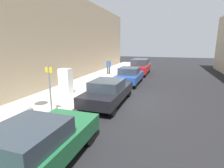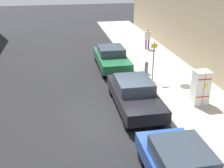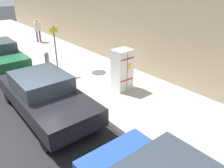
% 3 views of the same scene
% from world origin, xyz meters
% --- Properties ---
extents(ground_plane, '(80.00, 80.00, 0.00)m').
position_xyz_m(ground_plane, '(0.00, 0.00, 0.00)').
color(ground_plane, black).
extents(sidewalk_slab, '(3.85, 44.00, 0.16)m').
position_xyz_m(sidewalk_slab, '(-3.90, 0.00, 0.08)').
color(sidewalk_slab, '#B2ADA0').
rests_on(sidewalk_slab, ground).
extents(discarded_refrigerator, '(0.73, 0.60, 1.67)m').
position_xyz_m(discarded_refrigerator, '(-3.81, -0.15, 1.00)').
color(discarded_refrigerator, white).
rests_on(discarded_refrigerator, sidewalk_slab).
extents(manhole_cover, '(0.70, 0.70, 0.02)m').
position_xyz_m(manhole_cover, '(-4.12, -2.17, 0.17)').
color(manhole_cover, '#47443F').
rests_on(manhole_cover, sidewalk_slab).
extents(street_sign_post, '(0.36, 0.07, 2.28)m').
position_xyz_m(street_sign_post, '(-2.54, -3.33, 1.45)').
color(street_sign_post, slate).
rests_on(street_sign_post, sidewalk_slab).
extents(fire_hydrant, '(0.22, 0.22, 0.78)m').
position_xyz_m(fire_hydrant, '(-2.56, -4.56, 0.56)').
color(fire_hydrant, slate).
rests_on(fire_hydrant, sidewalk_slab).
extents(pedestrian_walking_far, '(0.47, 0.22, 1.63)m').
position_xyz_m(pedestrian_walking_far, '(-4.26, -9.82, 1.10)').
color(pedestrian_walking_far, '#7A3D7F').
rests_on(pedestrian_walking_far, sidewalk_slab).
extents(parked_sedan_green, '(1.83, 4.34, 1.38)m').
position_xyz_m(parked_sedan_green, '(-0.74, -6.41, 0.71)').
color(parked_sedan_green, '#1E6038').
rests_on(parked_sedan_green, ground).
extents(parked_sedan_dark, '(1.82, 4.57, 1.40)m').
position_xyz_m(parked_sedan_dark, '(-0.74, -0.62, 0.73)').
color(parked_sedan_dark, black).
rests_on(parked_sedan_dark, ground).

